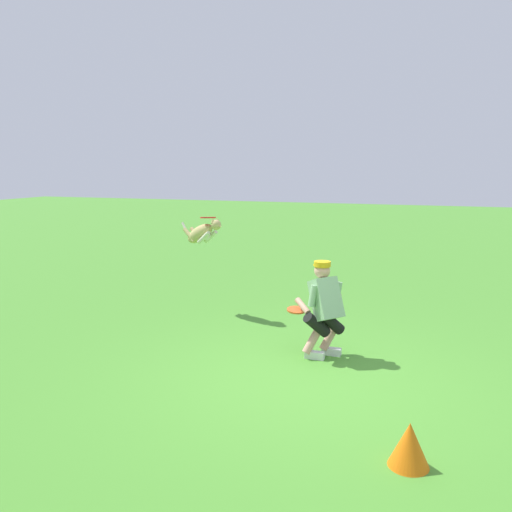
{
  "coord_description": "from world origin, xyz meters",
  "views": [
    {
      "loc": [
        -1.39,
        5.77,
        2.53
      ],
      "look_at": [
        1.21,
        -1.56,
        1.19
      ],
      "focal_mm": 36.94,
      "sensor_mm": 36.0,
      "label": 1
    }
  ],
  "objects": [
    {
      "name": "person",
      "position": [
        0.01,
        -0.87,
        0.7
      ],
      "size": [
        0.71,
        0.59,
        1.29
      ],
      "rotation": [
        0.0,
        0.0,
        -0.72
      ],
      "color": "silver",
      "rests_on": "ground_plane"
    },
    {
      "name": "ground_plane",
      "position": [
        0.0,
        0.0,
        0.0
      ],
      "size": [
        60.0,
        60.0,
        0.0
      ],
      "primitive_type": "plane",
      "color": "#4A912F"
    },
    {
      "name": "dog",
      "position": [
        2.44,
        -2.3,
        1.4
      ],
      "size": [
        0.99,
        0.55,
        0.55
      ],
      "rotation": [
        0.0,
        0.0,
        2.69
      ],
      "color": "tan"
    },
    {
      "name": "frisbee_flying",
      "position": [
        2.28,
        -2.21,
        1.68
      ],
      "size": [
        0.35,
        0.35,
        0.05
      ],
      "primitive_type": "cylinder",
      "rotation": [
        0.06,
        -0.06,
        1.12
      ],
      "color": "red"
    },
    {
      "name": "frisbee_held",
      "position": [
        0.39,
        -0.89,
        0.61
      ],
      "size": [
        0.35,
        0.35,
        0.07
      ],
      "primitive_type": "cylinder",
      "rotation": [
        -0.12,
        0.05,
        1.03
      ],
      "color": "#E25B23",
      "rests_on": "person"
    },
    {
      "name": "training_cone",
      "position": [
        -1.24,
        1.44,
        0.2
      ],
      "size": [
        0.35,
        0.35,
        0.39
      ],
      "primitive_type": "cone",
      "color": "orange",
      "rests_on": "ground_plane"
    }
  ]
}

